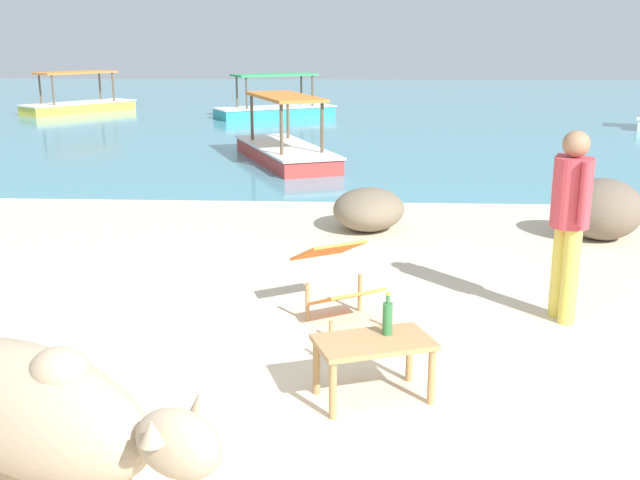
{
  "coord_description": "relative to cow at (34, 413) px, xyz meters",
  "views": [
    {
      "loc": [
        -0.14,
        -3.73,
        2.39
      ],
      "look_at": [
        -0.49,
        3.0,
        0.55
      ],
      "focal_mm": 41.99,
      "sensor_mm": 36.0,
      "label": 1
    }
  ],
  "objects": [
    {
      "name": "sand_beach",
      "position": [
        1.6,
        0.74,
        -0.72
      ],
      "size": [
        18.0,
        14.0,
        0.04
      ],
      "primitive_type": "cube",
      "color": "beige",
      "rests_on": "ground"
    },
    {
      "name": "water_surface",
      "position": [
        1.6,
        22.74,
        -0.74
      ],
      "size": [
        60.0,
        36.0,
        0.03
      ],
      "primitive_type": "cube",
      "color": "teal",
      "rests_on": "ground"
    },
    {
      "name": "cow",
      "position": [
        0.0,
        0.0,
        0.0
      ],
      "size": [
        1.83,
        1.23,
        1.06
      ],
      "rotation": [
        0.0,
        0.0,
        5.79
      ],
      "color": "tan",
      "rests_on": "sand_beach"
    },
    {
      "name": "low_bench_table",
      "position": [
        1.57,
        1.59,
        -0.34
      ],
      "size": [
        0.86,
        0.67,
        0.42
      ],
      "rotation": [
        0.0,
        0.0,
        0.35
      ],
      "color": "#A37A4C",
      "rests_on": "sand_beach"
    },
    {
      "name": "bottle",
      "position": [
        1.66,
        1.68,
        -0.16
      ],
      "size": [
        0.07,
        0.07,
        0.3
      ],
      "color": "#2D6B38",
      "rests_on": "low_bench_table"
    },
    {
      "name": "deck_chair_near",
      "position": [
        1.29,
        3.07,
        -0.31
      ],
      "size": [
        0.85,
        0.93,
        0.68
      ],
      "rotation": [
        0.0,
        0.0,
        5.26
      ],
      "color": "#A37A4C",
      "rests_on": "sand_beach"
    },
    {
      "name": "person_standing",
      "position": [
        3.21,
        3.14,
        0.25
      ],
      "size": [
        0.32,
        0.5,
        1.62
      ],
      "rotation": [
        0.0,
        0.0,
        0.23
      ],
      "color": "#DBC64C",
      "rests_on": "sand_beach"
    },
    {
      "name": "shore_rock_large",
      "position": [
        1.59,
        6.14,
        -0.44
      ],
      "size": [
        1.14,
        1.22,
        0.53
      ],
      "primitive_type": "ellipsoid",
      "rotation": [
        0.0,
        0.0,
        1.26
      ],
      "color": "#756651",
      "rests_on": "sand_beach"
    },
    {
      "name": "shore_rock_medium",
      "position": [
        4.35,
        5.84,
        -0.33
      ],
      "size": [
        1.11,
        1.08,
        0.73
      ],
      "primitive_type": "ellipsoid",
      "rotation": [
        0.0,
        0.0,
        2.94
      ],
      "color": "#6B5B4C",
      "rests_on": "sand_beach"
    },
    {
      "name": "boat_red",
      "position": [
        0.02,
        11.49,
        -0.45
      ],
      "size": [
        2.45,
        3.84,
        1.29
      ],
      "rotation": [
        0.0,
        0.0,
        1.96
      ],
      "color": "#C63833",
      "rests_on": "water_surface"
    },
    {
      "name": "boat_teal",
      "position": [
        -1.11,
        19.91,
        -0.45
      ],
      "size": [
        3.75,
        2.86,
        1.29
      ],
      "rotation": [
        0.0,
        0.0,
        0.53
      ],
      "color": "teal",
      "rests_on": "water_surface"
    },
    {
      "name": "boat_yellow",
      "position": [
        -7.64,
        21.07,
        -0.45
      ],
      "size": [
        3.18,
        3.6,
        1.29
      ],
      "rotation": [
        0.0,
        0.0,
        0.9
      ],
      "color": "gold",
      "rests_on": "water_surface"
    }
  ]
}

